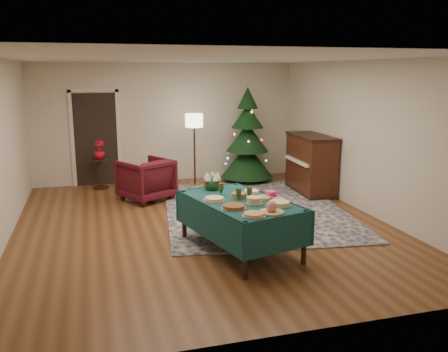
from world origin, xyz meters
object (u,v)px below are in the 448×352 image
object	(u,v)px
floor_lamp	(194,125)
potted_plant	(99,154)
side_table	(100,174)
buffet_table	(240,210)
gift_box	(271,195)
piano	(311,165)
armchair	(146,177)
christmas_tree	(247,140)

from	to	relation	value
floor_lamp	potted_plant	size ratio (longest dim) A/B	3.93
floor_lamp	side_table	bearing A→B (deg)	173.66
buffet_table	gift_box	size ratio (longest dim) A/B	17.89
gift_box	side_table	bearing A→B (deg)	117.48
buffet_table	piano	xyz separation A→B (m)	(2.44, 2.76, 0.01)
gift_box	armchair	size ratio (longest dim) A/B	0.13
armchair	potted_plant	distance (m)	1.51
piano	armchair	bearing A→B (deg)	174.10
side_table	potted_plant	bearing A→B (deg)	0.00
gift_box	christmas_tree	bearing A→B (deg)	75.83
buffet_table	side_table	bearing A→B (deg)	112.53
gift_box	piano	distance (m)	3.41
piano	christmas_tree	bearing A→B (deg)	124.05
floor_lamp	christmas_tree	bearing A→B (deg)	2.30
side_table	christmas_tree	bearing A→B (deg)	-3.08
side_table	piano	size ratio (longest dim) A/B	0.46
gift_box	floor_lamp	bearing A→B (deg)	92.84
christmas_tree	floor_lamp	bearing A→B (deg)	-177.70
gift_box	floor_lamp	world-z (taller)	floor_lamp
buffet_table	gift_box	distance (m)	0.50
side_table	piano	xyz separation A→B (m)	(4.24, -1.56, 0.28)
potted_plant	buffet_table	bearing A→B (deg)	-67.47
side_table	christmas_tree	size ratio (longest dim) A/B	0.30
floor_lamp	gift_box	bearing A→B (deg)	-87.16
gift_box	armchair	bearing A→B (deg)	114.30
gift_box	buffet_table	bearing A→B (deg)	179.93
armchair	gift_box	bearing A→B (deg)	84.12
buffet_table	armchair	size ratio (longest dim) A/B	2.32
armchair	christmas_tree	distance (m)	2.71
side_table	potted_plant	world-z (taller)	potted_plant
side_table	floor_lamp	bearing A→B (deg)	-6.34
buffet_table	armchair	xyz separation A→B (m)	(-0.95, 3.11, -0.14)
potted_plant	piano	size ratio (longest dim) A/B	0.28
side_table	piano	world-z (taller)	piano
potted_plant	armchair	bearing A→B (deg)	-55.15
armchair	floor_lamp	distance (m)	1.80
potted_plant	christmas_tree	size ratio (longest dim) A/B	0.19
buffet_table	floor_lamp	xyz separation A→B (m)	(0.25, 4.10, 0.76)
armchair	christmas_tree	bearing A→B (deg)	172.68
buffet_table	side_table	xyz separation A→B (m)	(-1.79, 4.33, -0.27)
floor_lamp	potted_plant	world-z (taller)	floor_lamp
gift_box	christmas_tree	distance (m)	4.29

